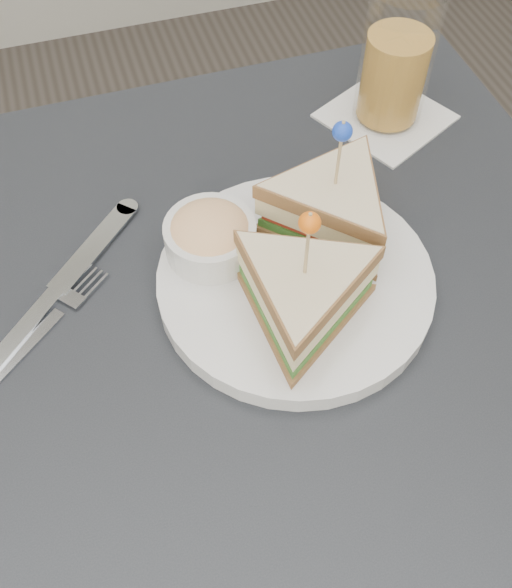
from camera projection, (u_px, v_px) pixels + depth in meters
name	position (u px, v px, depth m)	size (l,w,h in m)	color
ground_plane	(253.00, 546.00, 1.23)	(3.50, 3.50, 0.00)	#3F3833
table	(250.00, 374.00, 0.68)	(0.80, 0.80, 0.75)	black
plate_meal	(302.00, 255.00, 0.62)	(0.31, 0.30, 0.16)	silver
cutlery_fork	(48.00, 324.00, 0.62)	(0.14, 0.12, 0.00)	#B4B8C0
cutlery_knife	(63.00, 284.00, 0.65)	(0.18, 0.18, 0.01)	silver
drink_set	(395.00, 65.00, 0.74)	(0.17, 0.17, 0.17)	silver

